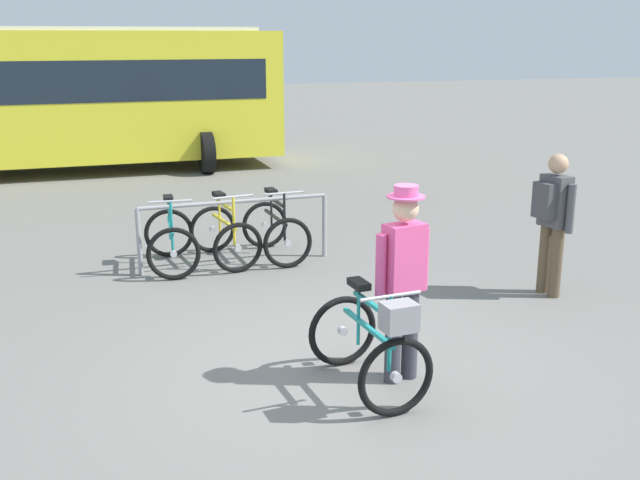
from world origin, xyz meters
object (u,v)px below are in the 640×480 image
object	(u,v)px
racked_bike_black	(276,231)
person_with_featured_bike	(403,276)
bus_distant	(43,92)
pedestrian_with_backpack	(553,216)
racked_bike_yellow	(225,235)
racked_bike_teal	(171,240)
featured_bicycle	(372,344)

from	to	relation	value
racked_bike_black	person_with_featured_bike	xyz separation A→B (m)	(0.17, -3.94, 0.58)
person_with_featured_bike	bus_distant	size ratio (longest dim) A/B	0.17
racked_bike_black	pedestrian_with_backpack	bearing A→B (deg)	-41.95
pedestrian_with_backpack	racked_bike_black	bearing A→B (deg)	138.05
bus_distant	racked_bike_yellow	bearing A→B (deg)	-72.09
racked_bike_teal	racked_bike_black	distance (m)	1.40
featured_bicycle	bus_distant	size ratio (longest dim) A/B	0.12
racked_bike_teal	featured_bicycle	xyz separation A→B (m)	(1.23, -4.04, 0.08)
racked_bike_black	person_with_featured_bike	world-z (taller)	person_with_featured_bike
racked_bike_black	pedestrian_with_backpack	size ratio (longest dim) A/B	0.70
racked_bike_teal	person_with_featured_bike	distance (m)	4.21
racked_bike_teal	bus_distant	world-z (taller)	bus_distant
featured_bicycle	racked_bike_black	bearing A→B (deg)	87.69
person_with_featured_bike	pedestrian_with_backpack	world-z (taller)	person_with_featured_bike
racked_bike_teal	featured_bicycle	bearing A→B (deg)	-73.02
racked_bike_teal	racked_bike_yellow	xyz separation A→B (m)	(0.70, 0.04, 0.00)
racked_bike_yellow	pedestrian_with_backpack	bearing A→B (deg)	-34.99
racked_bike_yellow	person_with_featured_bike	distance (m)	4.04
racked_bike_teal	racked_bike_yellow	world-z (taller)	same
racked_bike_teal	pedestrian_with_backpack	xyz separation A→B (m)	(4.05, -2.31, 0.57)
racked_bike_yellow	featured_bicycle	xyz separation A→B (m)	(0.53, -4.07, 0.08)
racked_bike_black	bus_distant	size ratio (longest dim) A/B	0.11
person_with_featured_bike	racked_bike_teal	bearing A→B (deg)	112.08
racked_bike_yellow	person_with_featured_bike	world-z (taller)	person_with_featured_bike
featured_bicycle	bus_distant	world-z (taller)	bus_distant
bus_distant	racked_bike_teal	bearing A→B (deg)	-76.91
person_with_featured_bike	bus_distant	xyz separation A→B (m)	(-3.39, 11.72, 0.79)
racked_bike_teal	bus_distant	distance (m)	8.18
racked_bike_black	person_with_featured_bike	distance (m)	3.98
racked_bike_yellow	bus_distant	distance (m)	8.33
racked_bike_teal	bus_distant	size ratio (longest dim) A/B	0.11
racked_bike_yellow	pedestrian_with_backpack	world-z (taller)	pedestrian_with_backpack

